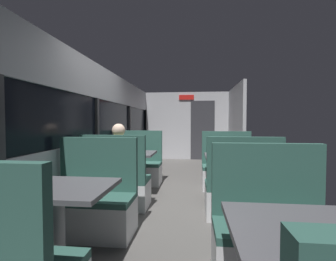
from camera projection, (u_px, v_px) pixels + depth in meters
ground_plane at (178, 198)px, 4.03m from camera, size 3.30×9.20×0.02m
carriage_window_panel_left at (96, 132)px, 4.15m from camera, size 0.09×8.48×2.30m
carriage_end_bulkhead at (188, 126)px, 8.15m from camera, size 2.90×0.11×2.30m
carriage_aisle_panel_right at (236, 127)px, 6.81m from camera, size 0.08×2.40×2.30m
dining_table_near_window at (59, 198)px, 2.03m from camera, size 0.90×0.70×0.74m
bench_near_window_facing_entry at (93, 205)px, 2.74m from camera, size 0.95×0.50×1.10m
dining_table_mid_window at (129, 158)px, 4.25m from camera, size 0.90×0.70×0.74m
bench_mid_window_facing_end at (117, 186)px, 3.57m from camera, size 0.95×0.50×1.10m
bench_mid_window_facing_entry at (138, 168)px, 4.96m from camera, size 0.95×0.50×1.10m
dining_table_front_aisle at (316, 246)px, 1.24m from camera, size 0.90×0.70×0.74m
bench_front_aisle_facing_entry at (272, 239)px, 1.95m from camera, size 0.95×0.50×1.10m
dining_table_rear_aisle at (233, 162)px, 3.86m from camera, size 0.90×0.70×0.74m
bench_rear_aisle_facing_end at (242, 194)px, 3.17m from camera, size 0.95×0.50×1.10m
bench_rear_aisle_facing_entry at (227, 172)px, 4.56m from camera, size 0.95×0.50×1.10m
seated_passenger at (118, 171)px, 3.63m from camera, size 0.47×0.55×1.26m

